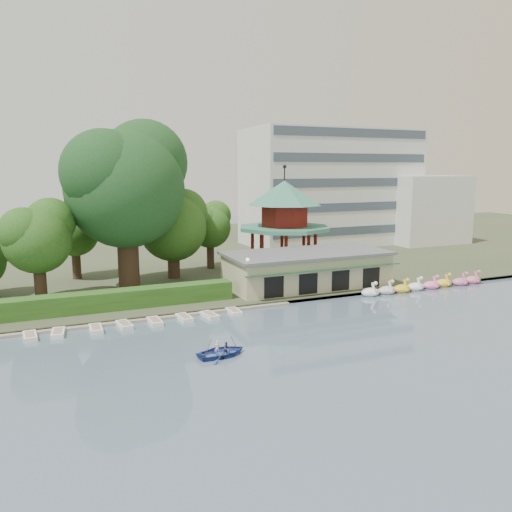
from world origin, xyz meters
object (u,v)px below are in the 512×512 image
pavilion (284,216)px  rowboat_with_passengers (222,349)px  big_tree (126,180)px  boathouse (307,268)px  dock (115,322)px

pavilion → rowboat_with_passengers: pavilion is taller
big_tree → rowboat_with_passengers: (3.00, -22.22, -11.83)m
boathouse → pavilion: pavilion is taller
dock → rowboat_with_passengers: rowboat_with_passengers is taller
rowboat_with_passengers → pavilion: bearing=55.6°
rowboat_with_passengers → dock: bearing=118.8°
dock → pavilion: (24.00, 14.80, 7.36)m
pavilion → boathouse: bearing=-101.3°
big_tree → dock: bearing=-106.1°
dock → boathouse: (22.00, 4.77, 2.25)m
dock → big_tree: bearing=73.9°
big_tree → rowboat_with_passengers: bearing=-82.3°
boathouse → rowboat_with_passengers: bearing=-134.7°
dock → big_tree: size_ratio=1.82×
dock → boathouse: 22.62m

